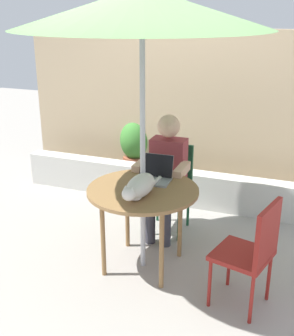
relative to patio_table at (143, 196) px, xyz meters
name	(u,v)px	position (x,y,z in m)	size (l,w,h in m)	color
ground_plane	(143,265)	(0.00, 0.00, -0.68)	(14.00, 14.00, 0.00)	gray
fence_back	(201,112)	(0.00, 1.96, 0.30)	(4.57, 0.08, 1.96)	tan
planter_wall_low	(186,188)	(0.00, 1.39, -0.48)	(4.11, 0.20, 0.41)	beige
patio_table	(143,196)	(0.00, 0.00, 0.00)	(0.95, 0.95, 0.75)	olive
patio_umbrella	(142,9)	(0.00, 0.00, 1.50)	(1.96, 1.96, 2.33)	#B7B7BC
chair_occupied	(171,181)	(0.00, 0.79, -0.16)	(0.40, 0.40, 0.89)	#194C2D
chair_empty	(253,248)	(0.98, -0.26, -0.16)	(0.49, 0.49, 0.89)	maroon
person_seated	(166,170)	(0.00, 0.63, 0.01)	(0.48, 0.48, 1.23)	maroon
laptop	(155,173)	(0.02, 0.23, 0.13)	(0.31, 0.26, 0.21)	gray
cat	(139,187)	(0.03, -0.16, 0.15)	(0.20, 0.65, 0.17)	silver
potted_plant_near_fence	(136,147)	(-0.87, 1.99, -0.26)	(0.42, 0.42, 0.79)	#9E5138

